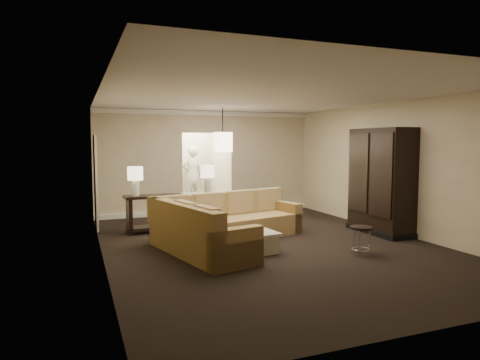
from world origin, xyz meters
name	(u,v)px	position (x,y,z in m)	size (l,w,h in m)	color
ground	(269,245)	(0.00, 0.00, 0.00)	(8.00, 8.00, 0.00)	black
wall_back	(207,162)	(0.00, 4.00, 1.40)	(6.00, 0.04, 2.80)	#C0AB91
wall_front	(438,196)	(0.00, -4.00, 1.40)	(6.00, 0.04, 2.80)	#C0AB91
wall_left	(101,176)	(-3.00, 0.00, 1.40)	(0.04, 8.00, 2.80)	#C0AB91
wall_right	(397,168)	(3.00, 0.00, 1.40)	(0.04, 8.00, 2.80)	#C0AB91
ceiling	(270,96)	(0.00, 0.00, 2.80)	(6.00, 8.00, 0.02)	silver
crown_molding	(208,113)	(0.00, 3.95, 2.73)	(6.00, 0.10, 0.12)	white
baseboard	(208,211)	(0.00, 3.95, 0.06)	(6.00, 0.10, 0.12)	white
side_door	(96,182)	(-2.97, 2.80, 1.05)	(0.05, 0.90, 2.10)	silver
foyer	(195,164)	(0.00, 5.34, 1.30)	(1.44, 2.02, 2.80)	beige
sectional_sofa	(224,225)	(-0.78, 0.36, 0.37)	(3.24, 3.02, 0.93)	brown
coffee_table	(247,241)	(-0.58, -0.32, 0.19)	(1.01, 1.01, 0.39)	beige
console_table	(173,209)	(-1.40, 2.00, 0.48)	(2.12, 0.58, 0.81)	black
armoire	(381,183)	(2.69, 0.13, 1.07)	(0.67, 1.56, 2.24)	black
drink_table	(361,234)	(1.21, -1.20, 0.35)	(0.39, 0.39, 0.49)	black
table_lamp_left	(135,176)	(-2.21, 1.96, 1.22)	(0.32, 0.32, 0.62)	white
table_lamp_right	(207,174)	(-0.59, 2.04, 1.22)	(0.32, 0.32, 0.62)	white
pendant_light	(223,142)	(0.00, 2.70, 1.95)	(0.38, 0.38, 1.09)	black
person	(193,172)	(0.00, 5.60, 1.02)	(0.73, 0.49, 2.03)	beige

